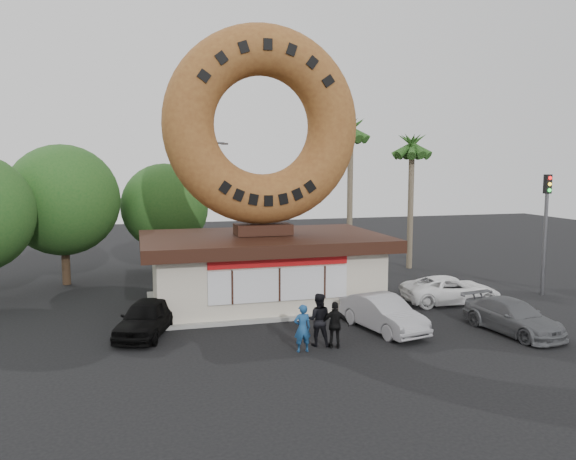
# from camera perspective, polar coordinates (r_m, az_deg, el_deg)

# --- Properties ---
(ground) EXTENTS (90.00, 90.00, 0.00)m
(ground) POSITION_cam_1_polar(r_m,az_deg,el_deg) (21.31, 1.12, -11.27)
(ground) COLOR black
(ground) RESTS_ON ground
(donut_shop) EXTENTS (11.20, 7.20, 3.80)m
(donut_shop) POSITION_cam_1_polar(r_m,az_deg,el_deg) (26.50, -2.54, -3.76)
(donut_shop) COLOR beige
(donut_shop) RESTS_ON ground
(giant_donut) EXTENTS (9.07, 2.31, 9.07)m
(giant_donut) POSITION_cam_1_polar(r_m,az_deg,el_deg) (26.14, -2.62, 10.56)
(giant_donut) COLOR #98612C
(giant_donut) RESTS_ON donut_shop
(tree_west) EXTENTS (6.00, 6.00, 7.65)m
(tree_west) POSITION_cam_1_polar(r_m,az_deg,el_deg) (32.71, -21.89, 2.83)
(tree_west) COLOR #473321
(tree_west) RESTS_ON ground
(tree_mid) EXTENTS (5.20, 5.20, 6.63)m
(tree_mid) POSITION_cam_1_polar(r_m,az_deg,el_deg) (34.58, -12.38, 2.31)
(tree_mid) COLOR #473321
(tree_mid) RESTS_ON ground
(palm_near) EXTENTS (2.60, 2.60, 9.75)m
(palm_near) POSITION_cam_1_polar(r_m,az_deg,el_deg) (36.01, 6.39, 9.58)
(palm_near) COLOR #726651
(palm_near) RESTS_ON ground
(palm_far) EXTENTS (2.60, 2.60, 8.75)m
(palm_far) POSITION_cam_1_polar(r_m,az_deg,el_deg) (36.07, 12.49, 7.98)
(palm_far) COLOR #726651
(palm_far) RESTS_ON ground
(street_lamp) EXTENTS (2.11, 0.20, 8.00)m
(street_lamp) POSITION_cam_1_polar(r_m,az_deg,el_deg) (35.71, -9.04, 3.26)
(street_lamp) COLOR #59595E
(street_lamp) RESTS_ON ground
(traffic_signal) EXTENTS (0.30, 0.38, 6.07)m
(traffic_signal) POSITION_cam_1_polar(r_m,az_deg,el_deg) (30.75, 24.72, 1.04)
(traffic_signal) COLOR #59595E
(traffic_signal) RESTS_ON ground
(person_left) EXTENTS (0.62, 0.41, 1.70)m
(person_left) POSITION_cam_1_polar(r_m,az_deg,el_deg) (19.98, 1.47, -9.94)
(person_left) COLOR navy
(person_left) RESTS_ON ground
(person_center) EXTENTS (1.13, 1.01, 1.93)m
(person_center) POSITION_cam_1_polar(r_m,az_deg,el_deg) (20.64, 3.11, -9.06)
(person_center) COLOR black
(person_center) RESTS_ON ground
(person_right) EXTENTS (1.07, 0.73, 1.69)m
(person_right) POSITION_cam_1_polar(r_m,az_deg,el_deg) (20.43, 4.82, -9.60)
(person_right) COLOR black
(person_right) RESTS_ON ground
(car_black) EXTENTS (2.83, 4.34, 1.37)m
(car_black) POSITION_cam_1_polar(r_m,az_deg,el_deg) (22.56, -14.24, -8.63)
(car_black) COLOR black
(car_black) RESTS_ON ground
(car_silver) EXTENTS (2.33, 4.43, 1.39)m
(car_silver) POSITION_cam_1_polar(r_m,az_deg,el_deg) (22.78, 9.62, -8.35)
(car_silver) COLOR #9D9DA1
(car_silver) RESTS_ON ground
(car_grey) EXTENTS (2.41, 4.58, 1.27)m
(car_grey) POSITION_cam_1_polar(r_m,az_deg,el_deg) (23.90, 21.88, -8.18)
(car_grey) COLOR slate
(car_grey) RESTS_ON ground
(car_white) EXTENTS (4.79, 2.53, 1.29)m
(car_white) POSITION_cam_1_polar(r_m,az_deg,el_deg) (27.87, 16.20, -5.86)
(car_white) COLOR white
(car_white) RESTS_ON ground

